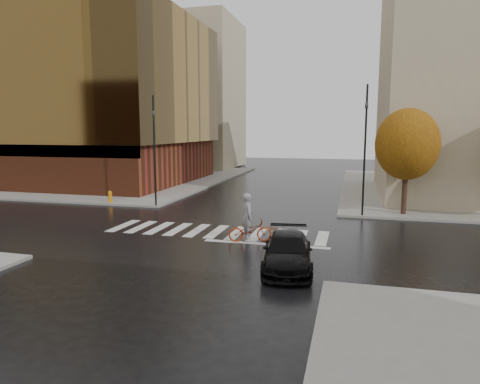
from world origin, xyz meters
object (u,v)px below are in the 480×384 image
(traffic_light_ne, at_px, (365,141))
(fire_hydrant, at_px, (110,196))
(sedan, at_px, (287,252))
(traffic_light_nw, at_px, (154,143))
(cyclist, at_px, (249,225))

(traffic_light_ne, height_order, fire_hydrant, traffic_light_ne)
(traffic_light_ne, relative_size, fire_hydrant, 9.44)
(sedan, distance_m, traffic_light_nw, 15.75)
(traffic_light_nw, relative_size, fire_hydrant, 9.00)
(sedan, relative_size, traffic_light_ne, 0.58)
(cyclist, bearing_deg, traffic_light_ne, -55.93)
(cyclist, bearing_deg, traffic_light_nw, 29.56)
(traffic_light_nw, bearing_deg, fire_hydrant, -106.11)
(traffic_light_nw, height_order, fire_hydrant, traffic_light_nw)
(traffic_light_nw, distance_m, traffic_light_ne, 13.81)
(fire_hydrant, bearing_deg, cyclist, -31.72)
(sedan, height_order, traffic_light_nw, traffic_light_nw)
(cyclist, height_order, traffic_light_nw, traffic_light_nw)
(traffic_light_ne, bearing_deg, fire_hydrant, 22.90)
(fire_hydrant, bearing_deg, traffic_light_nw, -3.09)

